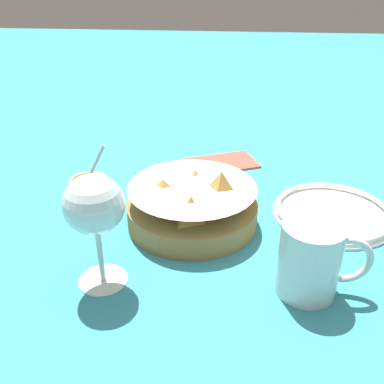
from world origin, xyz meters
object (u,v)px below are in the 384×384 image
Objects in this scene: wine_glass at (94,208)px; side_plate at (333,212)px; food_basket at (192,206)px; beer_mug at (310,261)px; sauce_cup at (89,187)px.

wine_glass reaches higher than side_plate.
food_basket is at bearing -169.03° from side_plate.
beer_mug reaches higher than side_plate.
food_basket is 0.23m from side_plate.
side_plate is at bearing 10.97° from food_basket.
food_basket is 1.06× the size of side_plate.
side_plate is (0.22, 0.04, -0.02)m from food_basket.
side_plate is at bearing 30.49° from wine_glass.
beer_mug is (0.26, 0.01, -0.06)m from wine_glass.
side_plate is (0.07, 0.18, -0.04)m from beer_mug.
wine_glass reaches higher than food_basket.
food_basket is 1.34× the size of wine_glass.
sauce_cup is at bearing 111.70° from wine_glass.
food_basket is 2.05× the size of sauce_cup.
beer_mug is (0.16, -0.14, 0.01)m from food_basket.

